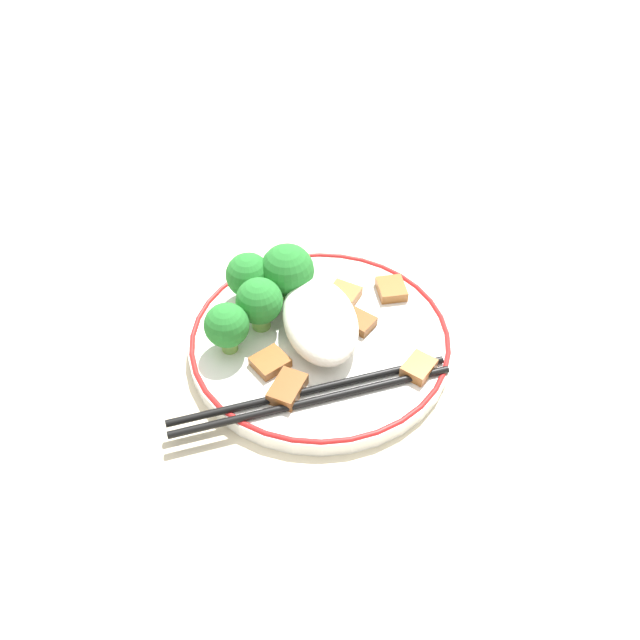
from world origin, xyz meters
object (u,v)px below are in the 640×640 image
broccoli_back_center (249,276)px  broccoli_mid_left (227,327)px  broccoli_back_left (287,271)px  chopsticks (312,395)px  plate (320,339)px  broccoli_back_right (259,302)px

broccoli_back_center → broccoli_mid_left: bearing=156.9°
broccoli_back_left → chopsticks: (-0.13, 0.00, -0.03)m
broccoli_mid_left → plate: bearing=-89.0°
broccoli_back_left → chopsticks: size_ratio=0.25×
broccoli_back_left → broccoli_mid_left: bearing=132.7°
broccoli_back_center → broccoli_mid_left: size_ratio=1.05×
broccoli_back_left → broccoli_back_center: bearing=82.4°
plate → broccoli_back_left: (0.06, 0.02, 0.04)m
broccoli_back_center → broccoli_mid_left: 0.07m
chopsticks → broccoli_back_center: bearing=14.8°
plate → chopsticks: chopsticks is taller
broccoli_back_left → plate: bearing=-161.0°
chopsticks → broccoli_back_left: bearing=-0.7°
broccoli_mid_left → chopsticks: 0.10m
broccoli_back_center → broccoli_mid_left: (-0.06, 0.03, -0.00)m
broccoli_mid_left → broccoli_back_left: bearing=-47.3°
plate → broccoli_back_center: broccoli_back_center is taller
broccoli_back_right → broccoli_mid_left: broccoli_back_right is taller
broccoli_back_left → broccoli_back_center: (0.00, 0.04, -0.00)m
broccoli_back_center → broccoli_back_right: (-0.04, -0.00, 0.00)m
broccoli_back_right → chopsticks: size_ratio=0.22×
plate → broccoli_back_left: bearing=19.0°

